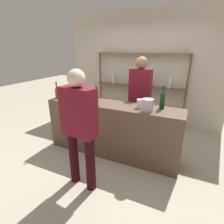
% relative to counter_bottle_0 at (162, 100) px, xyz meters
% --- Properties ---
extents(ground_plane, '(16.00, 16.00, 0.00)m').
position_rel_counter_bottle_0_xyz_m(ground_plane, '(-0.83, -0.12, -1.13)').
color(ground_plane, '#B2A893').
extents(bar_counter, '(2.45, 0.51, 0.98)m').
position_rel_counter_bottle_0_xyz_m(bar_counter, '(-0.83, -0.12, -0.64)').
color(bar_counter, brown).
rests_on(bar_counter, ground_plane).
extents(back_wall, '(4.05, 0.12, 2.80)m').
position_rel_counter_bottle_0_xyz_m(back_wall, '(-0.83, 1.74, 0.27)').
color(back_wall, beige).
rests_on(back_wall, ground_plane).
extents(back_shelf, '(2.31, 0.18, 1.80)m').
position_rel_counter_bottle_0_xyz_m(back_shelf, '(-0.83, 1.56, 0.08)').
color(back_shelf, brown).
rests_on(back_shelf, ground_plane).
extents(counter_bottle_0, '(0.08, 0.08, 0.37)m').
position_rel_counter_bottle_0_xyz_m(counter_bottle_0, '(0.00, 0.00, 0.00)').
color(counter_bottle_0, black).
rests_on(counter_bottle_0, bar_counter).
extents(counter_bottle_1, '(0.07, 0.07, 0.33)m').
position_rel_counter_bottle_0_xyz_m(counter_bottle_1, '(-1.14, -0.13, -0.03)').
color(counter_bottle_1, '#0F1956').
rests_on(counter_bottle_1, bar_counter).
extents(counter_bottle_2, '(0.07, 0.07, 0.32)m').
position_rel_counter_bottle_0_xyz_m(counter_bottle_2, '(-1.96, -0.22, -0.03)').
color(counter_bottle_2, brown).
rests_on(counter_bottle_2, bar_counter).
extents(ice_bucket, '(0.18, 0.18, 0.20)m').
position_rel_counter_bottle_0_xyz_m(ice_bucket, '(-0.18, -0.22, -0.05)').
color(ice_bucket, '#B2B2B7').
rests_on(ice_bucket, bar_counter).
extents(cork_jar, '(0.11, 0.11, 0.14)m').
position_rel_counter_bottle_0_xyz_m(cork_jar, '(-0.33, -0.11, -0.08)').
color(cork_jar, silver).
rests_on(cork_jar, bar_counter).
extents(server_behind_counter, '(0.43, 0.23, 1.76)m').
position_rel_counter_bottle_0_xyz_m(server_behind_counter, '(-0.54, 0.59, -0.08)').
color(server_behind_counter, black).
rests_on(server_behind_counter, ground_plane).
extents(customer_center, '(0.50, 0.26, 1.68)m').
position_rel_counter_bottle_0_xyz_m(customer_center, '(-0.87, -1.05, -0.15)').
color(customer_center, black).
rests_on(customer_center, ground_plane).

